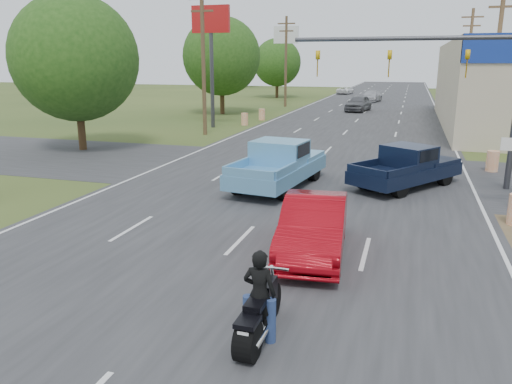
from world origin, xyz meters
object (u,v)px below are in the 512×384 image
(distant_car_silver, at_px, (371,96))
(distant_car_white, at_px, (345,90))
(red_convertible, at_px, (314,227))
(motorcycle, at_px, (258,317))
(navy_pickup, at_px, (408,166))
(distant_car_grey, at_px, (359,103))
(rider, at_px, (260,299))
(blue_pickup, at_px, (280,163))

(distant_car_silver, height_order, distant_car_white, distant_car_silver)
(red_convertible, relative_size, motorcycle, 2.02)
(navy_pickup, relative_size, distant_car_grey, 1.12)
(motorcycle, distance_m, rider, 0.34)
(distant_car_grey, height_order, distant_car_white, distant_car_grey)
(distant_car_white, bearing_deg, rider, 105.38)
(motorcycle, relative_size, distant_car_grey, 0.47)
(motorcycle, relative_size, navy_pickup, 0.42)
(red_convertible, xyz_separation_m, distant_car_grey, (-3.01, 41.11, 0.06))
(navy_pickup, xyz_separation_m, distant_car_white, (-10.34, 60.86, -0.30))
(motorcycle, bearing_deg, red_convertible, 89.30)
(rider, distance_m, distant_car_white, 74.49)
(navy_pickup, distance_m, distant_car_white, 61.74)
(blue_pickup, distance_m, distant_car_grey, 34.02)
(red_convertible, height_order, rider, rider)
(rider, bearing_deg, motorcycle, 90.00)
(motorcycle, xyz_separation_m, blue_pickup, (-2.63, 11.76, 0.46))
(red_convertible, distance_m, blue_pickup, 7.62)
(rider, bearing_deg, distant_car_silver, -86.45)
(distant_car_silver, distance_m, distant_car_white, 15.97)
(motorcycle, relative_size, rider, 1.36)
(distant_car_grey, relative_size, distant_car_white, 1.17)
(rider, height_order, distant_car_silver, rider)
(motorcycle, height_order, blue_pickup, blue_pickup)
(motorcycle, bearing_deg, distant_car_grey, 94.63)
(motorcycle, distance_m, distant_car_grey, 45.87)
(motorcycle, bearing_deg, blue_pickup, 103.65)
(distant_car_grey, relative_size, distant_car_silver, 1.00)
(rider, distance_m, blue_pickup, 11.99)
(blue_pickup, xyz_separation_m, distant_car_white, (-5.23, 62.38, -0.40))
(navy_pickup, distance_m, distant_car_grey, 32.94)
(rider, height_order, distant_car_grey, rider)
(red_convertible, distance_m, distant_car_grey, 41.22)
(motorcycle, relative_size, distant_car_silver, 0.47)
(blue_pickup, bearing_deg, motorcycle, -69.44)
(red_convertible, relative_size, distant_car_white, 1.12)
(red_convertible, relative_size, navy_pickup, 0.85)
(red_convertible, relative_size, distant_car_grey, 0.96)
(red_convertible, bearing_deg, distant_car_white, 91.09)
(navy_pickup, xyz_separation_m, distant_car_grey, (-5.36, 32.50, -0.05))
(red_convertible, xyz_separation_m, navy_pickup, (2.34, 8.61, 0.11))
(navy_pickup, relative_size, distant_car_white, 1.32)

